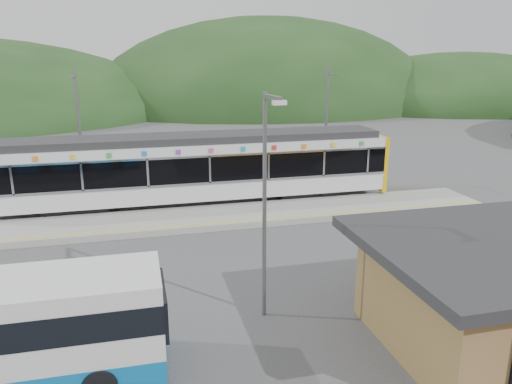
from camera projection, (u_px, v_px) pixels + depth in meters
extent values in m
plane|color=#4C4C4F|center=(245.00, 243.00, 21.10)|extent=(120.00, 120.00, 0.00)
ellipsoid|color=#1E3D19|center=(268.00, 106.00, 75.31)|extent=(52.00, 39.00, 26.00)
ellipsoid|color=#1E3D19|center=(460.00, 106.00, 76.56)|extent=(44.00, 33.00, 16.00)
cube|color=#9E9E99|center=(229.00, 216.00, 24.14)|extent=(26.00, 3.20, 0.30)
cube|color=yellow|center=(235.00, 221.00, 22.89)|extent=(26.00, 0.10, 0.01)
cube|color=black|center=(77.00, 208.00, 24.92)|extent=(3.20, 2.20, 0.56)
cube|color=black|center=(304.00, 192.00, 27.76)|extent=(3.20, 2.20, 0.56)
cube|color=silver|center=(196.00, 186.00, 26.14)|extent=(20.00, 2.90, 0.92)
cube|color=black|center=(196.00, 164.00, 25.82)|extent=(20.00, 2.96, 1.45)
cube|color=silver|center=(200.00, 184.00, 24.60)|extent=(20.00, 0.05, 0.10)
cube|color=silver|center=(199.00, 157.00, 24.24)|extent=(20.00, 0.05, 0.10)
cube|color=silver|center=(195.00, 146.00, 25.57)|extent=(20.00, 2.90, 0.45)
cube|color=#2D2D30|center=(195.00, 138.00, 25.46)|extent=(19.40, 2.50, 0.36)
cube|color=#EDB30C|center=(374.00, 160.00, 28.30)|extent=(0.24, 2.92, 3.00)
cube|color=silver|center=(12.00, 181.00, 22.41)|extent=(0.10, 0.05, 1.35)
cube|color=silver|center=(82.00, 177.00, 23.12)|extent=(0.10, 0.05, 1.35)
cube|color=silver|center=(148.00, 173.00, 23.83)|extent=(0.10, 0.05, 1.35)
cube|color=silver|center=(210.00, 170.00, 24.54)|extent=(0.10, 0.05, 1.35)
cube|color=silver|center=(269.00, 166.00, 25.25)|extent=(0.10, 0.05, 1.35)
cube|color=silver|center=(324.00, 163.00, 25.96)|extent=(0.10, 0.05, 1.35)
cube|color=silver|center=(368.00, 161.00, 26.55)|extent=(0.10, 0.05, 1.35)
cube|color=orange|center=(36.00, 159.00, 22.43)|extent=(0.22, 0.04, 0.22)
cube|color=yellow|center=(73.00, 157.00, 22.81)|extent=(0.22, 0.04, 0.22)
cube|color=green|center=(109.00, 155.00, 23.18)|extent=(0.22, 0.04, 0.22)
cube|color=blue|center=(144.00, 154.00, 23.56)|extent=(0.22, 0.04, 0.22)
cube|color=purple|center=(178.00, 152.00, 23.94)|extent=(0.22, 0.04, 0.22)
cube|color=#E54C8C|center=(211.00, 150.00, 24.32)|extent=(0.22, 0.04, 0.22)
cube|color=#19A5A5|center=(243.00, 149.00, 24.69)|extent=(0.22, 0.04, 0.22)
cube|color=red|center=(274.00, 148.00, 25.07)|extent=(0.22, 0.04, 0.22)
cube|color=orange|center=(304.00, 146.00, 25.45)|extent=(0.22, 0.04, 0.22)
cube|color=yellow|center=(334.00, 145.00, 25.83)|extent=(0.22, 0.04, 0.22)
cube|color=green|center=(362.00, 143.00, 26.21)|extent=(0.22, 0.04, 0.22)
cylinder|color=slate|center=(80.00, 136.00, 26.54)|extent=(0.18, 0.18, 7.00)
cube|color=slate|center=(73.00, 77.00, 24.96)|extent=(0.08, 1.80, 0.08)
cylinder|color=slate|center=(326.00, 127.00, 29.85)|extent=(0.18, 0.18, 7.00)
cube|color=slate|center=(333.00, 74.00, 28.27)|extent=(0.08, 1.80, 0.08)
cylinder|color=black|center=(5.00, 371.00, 11.96)|extent=(0.83, 2.37, 0.81)
cylinder|color=black|center=(103.00, 358.00, 12.47)|extent=(0.83, 2.37, 0.81)
cylinder|color=slate|center=(264.00, 210.00, 14.43)|extent=(0.12, 0.12, 6.75)
cube|color=slate|center=(270.00, 98.00, 13.09)|extent=(0.24, 1.13, 0.12)
cube|color=silver|center=(275.00, 103.00, 12.64)|extent=(0.37, 0.22, 0.12)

